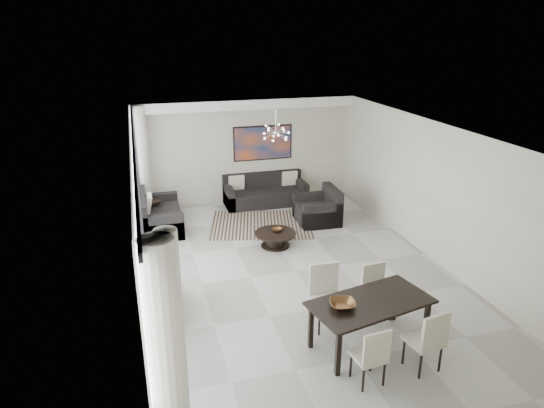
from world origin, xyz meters
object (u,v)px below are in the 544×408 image
object	(u,v)px
tv_console	(159,296)
dining_table	(370,306)
sofa_main	(265,194)
television	(166,265)
coffee_table	(275,238)

from	to	relation	value
tv_console	dining_table	distance (m)	3.65
sofa_main	dining_table	bearing A→B (deg)	-91.14
tv_console	dining_table	world-z (taller)	dining_table
television	dining_table	world-z (taller)	television
sofa_main	tv_console	distance (m)	5.74
coffee_table	sofa_main	distance (m)	2.84
television	coffee_table	bearing A→B (deg)	-39.27
television	dining_table	xyz separation A→B (m)	(2.92, -1.91, -0.17)
sofa_main	tv_console	xyz separation A→B (m)	(-3.21, -4.76, -0.01)
tv_console	television	bearing A→B (deg)	-4.27
tv_console	television	size ratio (longest dim) A/B	1.49
sofa_main	dining_table	distance (m)	6.70
sofa_main	television	distance (m)	5.69
sofa_main	tv_console	size ratio (longest dim) A/B	1.33
tv_console	television	distance (m)	0.62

